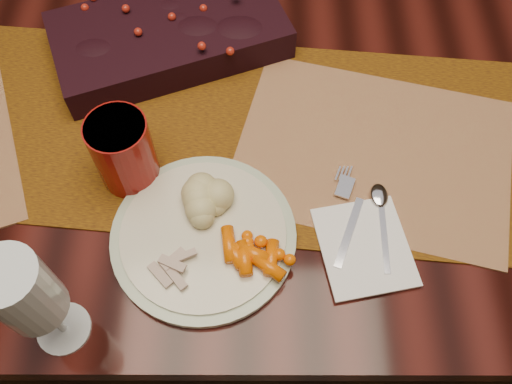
{
  "coord_description": "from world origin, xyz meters",
  "views": [
    {
      "loc": [
        0.02,
        -0.64,
        1.47
      ],
      "look_at": [
        0.01,
        -0.26,
        0.8
      ],
      "focal_mm": 38.0,
      "sensor_mm": 36.0,
      "label": 1
    }
  ],
  "objects_px": {
    "turkey_shreds": "(174,266)",
    "red_cup": "(124,152)",
    "mashed_potatoes": "(205,199)",
    "napkin": "(364,247)",
    "dining_table": "(250,184)",
    "wine_glass": "(37,305)",
    "baby_carrots": "(257,253)",
    "placemat_main": "(374,152)",
    "centerpiece": "(169,31)",
    "dinner_plate": "(203,235)"
  },
  "relations": [
    {
      "from": "centerpiece",
      "to": "baby_carrots",
      "type": "bearing_deg",
      "value": -69.47
    },
    {
      "from": "placemat_main",
      "to": "red_cup",
      "type": "bearing_deg",
      "value": -159.12
    },
    {
      "from": "baby_carrots",
      "to": "mashed_potatoes",
      "type": "height_order",
      "value": "mashed_potatoes"
    },
    {
      "from": "dinner_plate",
      "to": "placemat_main",
      "type": "bearing_deg",
      "value": 29.81
    },
    {
      "from": "dinner_plate",
      "to": "red_cup",
      "type": "xyz_separation_m",
      "value": [
        -0.12,
        0.11,
        0.05
      ]
    },
    {
      "from": "centerpiece",
      "to": "wine_glass",
      "type": "bearing_deg",
      "value": -101.66
    },
    {
      "from": "red_cup",
      "to": "dinner_plate",
      "type": "bearing_deg",
      "value": -42.73
    },
    {
      "from": "dinner_plate",
      "to": "mashed_potatoes",
      "type": "bearing_deg",
      "value": 85.29
    },
    {
      "from": "dining_table",
      "to": "dinner_plate",
      "type": "height_order",
      "value": "dinner_plate"
    },
    {
      "from": "placemat_main",
      "to": "napkin",
      "type": "bearing_deg",
      "value": -86.35
    },
    {
      "from": "dinner_plate",
      "to": "mashed_potatoes",
      "type": "xyz_separation_m",
      "value": [
        0.0,
        0.04,
        0.03
      ]
    },
    {
      "from": "mashed_potatoes",
      "to": "wine_glass",
      "type": "distance_m",
      "value": 0.26
    },
    {
      "from": "dining_table",
      "to": "red_cup",
      "type": "distance_m",
      "value": 0.52
    },
    {
      "from": "turkey_shreds",
      "to": "red_cup",
      "type": "distance_m",
      "value": 0.18
    },
    {
      "from": "napkin",
      "to": "dining_table",
      "type": "bearing_deg",
      "value": 106.29
    },
    {
      "from": "dining_table",
      "to": "wine_glass",
      "type": "distance_m",
      "value": 0.69
    },
    {
      "from": "placemat_main",
      "to": "turkey_shreds",
      "type": "height_order",
      "value": "turkey_shreds"
    },
    {
      "from": "centerpiece",
      "to": "napkin",
      "type": "height_order",
      "value": "centerpiece"
    },
    {
      "from": "turkey_shreds",
      "to": "red_cup",
      "type": "relative_size",
      "value": 0.62
    },
    {
      "from": "mashed_potatoes",
      "to": "napkin",
      "type": "distance_m",
      "value": 0.24
    },
    {
      "from": "napkin",
      "to": "wine_glass",
      "type": "xyz_separation_m",
      "value": [
        -0.41,
        -0.12,
        0.1
      ]
    },
    {
      "from": "centerpiece",
      "to": "dinner_plate",
      "type": "height_order",
      "value": "centerpiece"
    },
    {
      "from": "red_cup",
      "to": "dining_table",
      "type": "bearing_deg",
      "value": 48.8
    },
    {
      "from": "baby_carrots",
      "to": "mashed_potatoes",
      "type": "distance_m",
      "value": 0.11
    },
    {
      "from": "centerpiece",
      "to": "mashed_potatoes",
      "type": "bearing_deg",
      "value": -76.57
    },
    {
      "from": "red_cup",
      "to": "wine_glass",
      "type": "height_order",
      "value": "wine_glass"
    },
    {
      "from": "dining_table",
      "to": "turkey_shreds",
      "type": "relative_size",
      "value": 23.98
    },
    {
      "from": "wine_glass",
      "to": "red_cup",
      "type": "bearing_deg",
      "value": 75.31
    },
    {
      "from": "dinner_plate",
      "to": "wine_glass",
      "type": "height_order",
      "value": "wine_glass"
    },
    {
      "from": "mashed_potatoes",
      "to": "turkey_shreds",
      "type": "bearing_deg",
      "value": -112.71
    },
    {
      "from": "mashed_potatoes",
      "to": "red_cup",
      "type": "height_order",
      "value": "red_cup"
    },
    {
      "from": "centerpiece",
      "to": "turkey_shreds",
      "type": "bearing_deg",
      "value": -84.76
    },
    {
      "from": "dining_table",
      "to": "baby_carrots",
      "type": "distance_m",
      "value": 0.53
    },
    {
      "from": "baby_carrots",
      "to": "red_cup",
      "type": "relative_size",
      "value": 0.81
    },
    {
      "from": "placemat_main",
      "to": "mashed_potatoes",
      "type": "height_order",
      "value": "mashed_potatoes"
    },
    {
      "from": "turkey_shreds",
      "to": "red_cup",
      "type": "bearing_deg",
      "value": 116.43
    },
    {
      "from": "dining_table",
      "to": "red_cup",
      "type": "xyz_separation_m",
      "value": [
        -0.18,
        -0.2,
        0.44
      ]
    },
    {
      "from": "dining_table",
      "to": "baby_carrots",
      "type": "relative_size",
      "value": 18.23
    },
    {
      "from": "napkin",
      "to": "dinner_plate",
      "type": "bearing_deg",
      "value": 164.95
    },
    {
      "from": "turkey_shreds",
      "to": "napkin",
      "type": "xyz_separation_m",
      "value": [
        0.27,
        0.04,
        -0.02
      ]
    },
    {
      "from": "baby_carrots",
      "to": "centerpiece",
      "type": "bearing_deg",
      "value": 110.53
    },
    {
      "from": "placemat_main",
      "to": "turkey_shreds",
      "type": "bearing_deg",
      "value": -131.22
    },
    {
      "from": "baby_carrots",
      "to": "wine_glass",
      "type": "relative_size",
      "value": 0.48
    },
    {
      "from": "red_cup",
      "to": "napkin",
      "type": "bearing_deg",
      "value": -19.57
    },
    {
      "from": "mashed_potatoes",
      "to": "turkey_shreds",
      "type": "height_order",
      "value": "mashed_potatoes"
    },
    {
      "from": "placemat_main",
      "to": "mashed_potatoes",
      "type": "distance_m",
      "value": 0.28
    },
    {
      "from": "placemat_main",
      "to": "dinner_plate",
      "type": "height_order",
      "value": "dinner_plate"
    },
    {
      "from": "placemat_main",
      "to": "napkin",
      "type": "relative_size",
      "value": 2.94
    },
    {
      "from": "dining_table",
      "to": "dinner_plate",
      "type": "relative_size",
      "value": 6.76
    },
    {
      "from": "napkin",
      "to": "red_cup",
      "type": "height_order",
      "value": "red_cup"
    }
  ]
}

